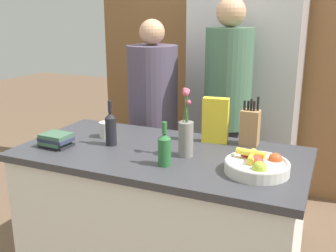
{
  "coord_description": "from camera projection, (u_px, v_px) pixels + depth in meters",
  "views": [
    {
      "loc": [
        0.87,
        -1.89,
        1.64
      ],
      "look_at": [
        0.0,
        0.1,
        1.01
      ],
      "focal_mm": 42.0,
      "sensor_mm": 36.0,
      "label": 1
    }
  ],
  "objects": [
    {
      "name": "cereal_box",
      "position": [
        215.0,
        120.0,
        2.32
      ],
      "size": [
        0.16,
        0.08,
        0.27
      ],
      "color": "yellow",
      "rests_on": "kitchen_island"
    },
    {
      "name": "knife_block",
      "position": [
        250.0,
        127.0,
        2.29
      ],
      "size": [
        0.1,
        0.09,
        0.29
      ],
      "color": "#A87A4C",
      "rests_on": "kitchen_island"
    },
    {
      "name": "kitchen_island",
      "position": [
        161.0,
        222.0,
        2.33
      ],
      "size": [
        1.61,
        0.82,
        0.89
      ],
      "color": "silver",
      "rests_on": "ground_plane"
    },
    {
      "name": "fruit_bowl",
      "position": [
        257.0,
        165.0,
        1.9
      ],
      "size": [
        0.31,
        0.31,
        0.1
      ],
      "color": "silver",
      "rests_on": "kitchen_island"
    },
    {
      "name": "book_stack",
      "position": [
        56.0,
        140.0,
        2.27
      ],
      "size": [
        0.19,
        0.14,
        0.08
      ],
      "color": "#232328",
      "rests_on": "kitchen_island"
    },
    {
      "name": "person_at_sink",
      "position": [
        153.0,
        115.0,
        3.0
      ],
      "size": [
        0.38,
        0.38,
        1.6
      ],
      "rotation": [
        0.0,
        0.0,
        0.33
      ],
      "color": "#383842",
      "rests_on": "ground_plane"
    },
    {
      "name": "bottle_vinegar",
      "position": [
        165.0,
        148.0,
        1.98
      ],
      "size": [
        0.07,
        0.07,
        0.23
      ],
      "color": "#286633",
      "rests_on": "kitchen_island"
    },
    {
      "name": "bottle_oil",
      "position": [
        111.0,
        128.0,
        2.28
      ],
      "size": [
        0.06,
        0.06,
        0.27
      ],
      "color": "black",
      "rests_on": "kitchen_island"
    },
    {
      "name": "person_in_blue",
      "position": [
        227.0,
        107.0,
        2.84
      ],
      "size": [
        0.33,
        0.33,
        1.75
      ],
      "rotation": [
        0.0,
        0.0,
        -0.16
      ],
      "color": "#383842",
      "rests_on": "ground_plane"
    },
    {
      "name": "flower_vase",
      "position": [
        186.0,
        135.0,
        2.1
      ],
      "size": [
        0.08,
        0.08,
        0.37
      ],
      "color": "gray",
      "rests_on": "kitchen_island"
    },
    {
      "name": "back_wall_wood",
      "position": [
        239.0,
        51.0,
        3.63
      ],
      "size": [
        2.81,
        0.12,
        2.6
      ],
      "color": "brown",
      "rests_on": "ground_plane"
    },
    {
      "name": "coffee_mug",
      "position": [
        107.0,
        129.0,
        2.45
      ],
      "size": [
        0.09,
        0.12,
        0.1
      ],
      "color": "silver",
      "rests_on": "kitchen_island"
    },
    {
      "name": "refrigerator",
      "position": [
        245.0,
        95.0,
        3.34
      ],
      "size": [
        0.86,
        0.62,
        1.94
      ],
      "color": "#B7B7BC",
      "rests_on": "ground_plane"
    }
  ]
}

